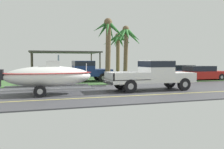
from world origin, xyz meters
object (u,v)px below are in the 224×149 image
at_px(parked_sedan_far, 201,73).
at_px(palm_tree_mid, 109,37).
at_px(boat_on_trailer, 48,76).
at_px(parked_sedan_near, 182,71).
at_px(pickup_truck_towing, 155,74).
at_px(palm_tree_near_right, 126,39).
at_px(palm_tree_far_left, 118,44).
at_px(parked_pickup_background, 83,70).
at_px(carport_awning, 65,53).

xyz_separation_m(parked_sedan_far, palm_tree_mid, (-9.11, 0.13, 3.18)).
xyz_separation_m(boat_on_trailer, parked_sedan_near, (14.67, 8.80, -0.36)).
bearing_deg(parked_sedan_near, pickup_truck_towing, -132.15).
distance_m(boat_on_trailer, parked_sedan_far, 15.19).
height_order(boat_on_trailer, parked_sedan_near, boat_on_trailer).
distance_m(palm_tree_near_right, palm_tree_far_left, 4.00).
relative_size(parked_pickup_background, palm_tree_mid, 1.09).
distance_m(carport_awning, palm_tree_mid, 7.80).
height_order(boat_on_trailer, carport_awning, carport_awning).
bearing_deg(boat_on_trailer, palm_tree_near_right, 42.26).
distance_m(palm_tree_mid, palm_tree_far_left, 5.71).
height_order(parked_pickup_background, palm_tree_near_right, palm_tree_near_right).
xyz_separation_m(pickup_truck_towing, parked_sedan_near, (7.97, 8.80, -0.38)).
relative_size(boat_on_trailer, parked_sedan_near, 1.28).
relative_size(parked_sedan_far, palm_tree_far_left, 0.95).
bearing_deg(palm_tree_far_left, palm_tree_mid, -116.52).
distance_m(parked_sedan_near, palm_tree_near_right, 8.51).
xyz_separation_m(pickup_truck_towing, carport_awning, (-4.46, 12.47, 1.67)).
relative_size(pickup_truck_towing, parked_sedan_near, 1.24).
xyz_separation_m(boat_on_trailer, palm_tree_far_left, (7.71, 10.42, 2.59)).
distance_m(pickup_truck_towing, carport_awning, 13.35).
relative_size(parked_sedan_near, palm_tree_mid, 0.86).
xyz_separation_m(palm_tree_mid, palm_tree_far_left, (2.55, 5.10, -0.23)).
bearing_deg(pickup_truck_towing, boat_on_trailer, -180.00).
height_order(parked_sedan_far, palm_tree_mid, palm_tree_mid).
relative_size(pickup_truck_towing, palm_tree_mid, 1.08).
bearing_deg(parked_sedan_near, carport_awning, 163.57).
relative_size(boat_on_trailer, parked_pickup_background, 1.01).
xyz_separation_m(parked_pickup_background, palm_tree_near_right, (3.92, -0.36, 2.77)).
height_order(pickup_truck_towing, parked_sedan_far, pickup_truck_towing).
bearing_deg(parked_sedan_near, palm_tree_near_right, -162.81).
bearing_deg(pickup_truck_towing, parked_pickup_background, 117.16).
height_order(pickup_truck_towing, boat_on_trailer, boat_on_trailer).
xyz_separation_m(pickup_truck_towing, palm_tree_far_left, (1.01, 10.42, 2.56)).
bearing_deg(palm_tree_mid, pickup_truck_towing, -73.88).
bearing_deg(palm_tree_mid, palm_tree_far_left, 63.48).
relative_size(pickup_truck_towing, palm_tree_far_left, 1.21).
bearing_deg(parked_sedan_far, parked_pickup_background, 171.58).
bearing_deg(parked_sedan_near, boat_on_trailer, -149.03).
xyz_separation_m(parked_sedan_far, carport_awning, (-12.03, 7.28, 2.05)).
bearing_deg(carport_awning, pickup_truck_towing, -70.33).
relative_size(parked_pickup_background, parked_sedan_near, 1.27).
height_order(palm_tree_mid, palm_tree_far_left, palm_tree_mid).
bearing_deg(pickup_truck_towing, palm_tree_near_right, 86.32).
bearing_deg(palm_tree_near_right, pickup_truck_towing, -93.68).
height_order(parked_pickup_background, carport_awning, carport_awning).
bearing_deg(parked_sedan_near, parked_sedan_far, -96.33).
relative_size(pickup_truck_towing, boat_on_trailer, 0.97).
bearing_deg(boat_on_trailer, parked_sedan_near, 30.97).
height_order(carport_awning, palm_tree_near_right, palm_tree_near_right).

